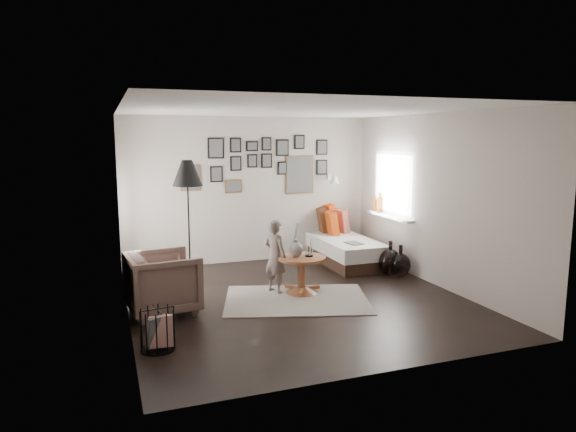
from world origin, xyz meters
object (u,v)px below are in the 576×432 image
object	(u,v)px
demijohn_small	(400,264)
child	(275,256)
daybed	(340,245)
demijohn_large	(390,262)
vase	(296,247)
magazine_basket	(158,330)
pedestal_table	(302,276)
floor_lamp	(187,178)
armchair	(163,283)

from	to	relation	value
demijohn_small	child	distance (m)	2.21
daybed	demijohn_large	world-z (taller)	daybed
daybed	child	xyz separation A→B (m)	(-1.71, -1.40, 0.23)
vase	child	xyz separation A→B (m)	(-0.26, 0.15, -0.16)
magazine_basket	pedestal_table	bearing A→B (deg)	31.69
floor_lamp	magazine_basket	size ratio (longest dim) A/B	4.27
vase	pedestal_table	bearing A→B (deg)	-14.04
magazine_basket	demijohn_small	distance (m)	4.32
pedestal_table	magazine_basket	distance (m)	2.54
vase	demijohn_small	size ratio (longest dim) A/B	0.95
demijohn_large	demijohn_small	world-z (taller)	demijohn_large
demijohn_small	vase	bearing A→B (deg)	-171.43
vase	demijohn_small	distance (m)	2.00
vase	floor_lamp	size ratio (longest dim) A/B	0.26
pedestal_table	daybed	world-z (taller)	daybed
vase	armchair	distance (m)	1.92
child	demijohn_small	bearing A→B (deg)	-113.79
daybed	child	world-z (taller)	child
vase	child	bearing A→B (deg)	149.89
floor_lamp	child	world-z (taller)	floor_lamp
demijohn_small	pedestal_table	bearing A→B (deg)	-170.45
vase	armchair	xyz separation A→B (m)	(-1.89, -0.18, -0.30)
armchair	demijohn_small	distance (m)	3.84
armchair	demijohn_small	xyz separation A→B (m)	(3.81, 0.46, -0.20)
armchair	daybed	bearing A→B (deg)	-69.66
pedestal_table	floor_lamp	distance (m)	2.21
demijohn_small	demijohn_large	bearing A→B (deg)	134.64
vase	magazine_basket	distance (m)	2.53
demijohn_small	child	bearing A→B (deg)	-176.43
pedestal_table	demijohn_large	distance (m)	1.77
pedestal_table	demijohn_small	bearing A→B (deg)	9.55
floor_lamp	child	distance (m)	1.74
vase	floor_lamp	distance (m)	1.90
pedestal_table	magazine_basket	xyz separation A→B (m)	(-2.16, -1.33, -0.03)
magazine_basket	floor_lamp	bearing A→B (deg)	72.60
pedestal_table	child	size ratio (longest dim) A/B	0.64
armchair	magazine_basket	xyz separation A→B (m)	(-0.19, -1.18, -0.17)
demijohn_large	pedestal_table	bearing A→B (deg)	-165.98
pedestal_table	daybed	xyz separation A→B (m)	(1.36, 1.58, 0.05)
daybed	magazine_basket	world-z (taller)	daybed
demijohn_large	armchair	bearing A→B (deg)	-171.00
pedestal_table	child	xyz separation A→B (m)	(-0.34, 0.17, 0.29)
vase	demijohn_large	size ratio (longest dim) A/B	0.86
magazine_basket	demijohn_small	xyz separation A→B (m)	(4.00, 1.64, -0.02)
armchair	demijohn_large	world-z (taller)	armchair
daybed	armchair	distance (m)	3.76
armchair	demijohn_small	bearing A→B (deg)	-90.17
vase	daybed	size ratio (longest dim) A/B	0.24
daybed	magazine_basket	xyz separation A→B (m)	(-3.52, -2.91, -0.08)
daybed	armchair	xyz separation A→B (m)	(-3.33, -1.73, 0.09)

